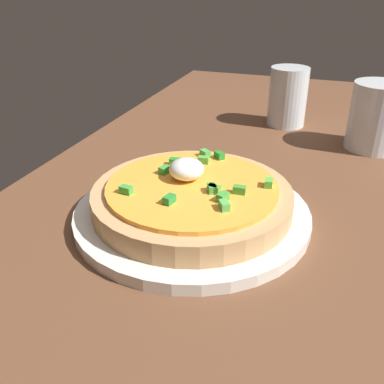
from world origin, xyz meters
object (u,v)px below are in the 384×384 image
Objects in this scene: pizza at (192,196)px; cup_near at (287,100)px; plate at (192,213)px; cup_far at (376,121)px.

pizza is 35.74cm from cup_near.
pizza is (-0.04, -0.02, 2.09)cm from plate.
cup_near is (-35.32, 5.18, 1.69)cm from pizza.
cup_near is 15.59cm from cup_far.
cup_far is (-28.46, 19.15, 3.73)cm from plate.
plate is at bearing 26.00° from pizza.
plate is 1.19× the size of pizza.
plate is 2.09cm from pizza.
cup_near is (-35.36, 5.16, 3.78)cm from plate.
pizza is at bearing -33.99° from cup_far.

